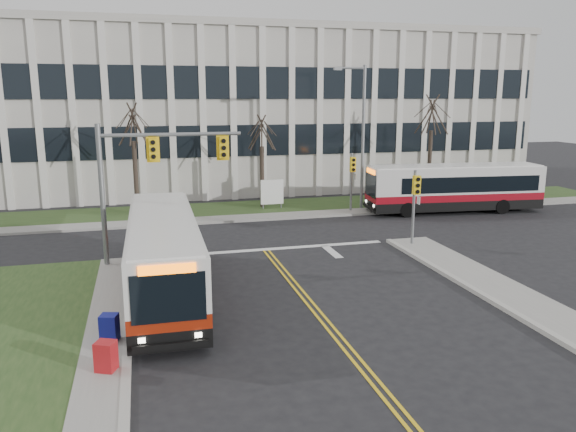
% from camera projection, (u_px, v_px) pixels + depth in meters
% --- Properties ---
extents(ground, '(120.00, 120.00, 0.00)m').
position_uv_depth(ground, '(316.00, 311.00, 19.52)').
color(ground, black).
rests_on(ground, ground).
extents(sidewalk_west, '(1.20, 26.00, 0.14)m').
position_uv_depth(sidewalk_west, '(93.00, 415.00, 13.04)').
color(sidewalk_west, '#9E9B93').
rests_on(sidewalk_west, ground).
extents(sidewalk_cross, '(44.00, 1.60, 0.14)m').
position_uv_depth(sidewalk_cross, '(319.00, 214.00, 35.12)').
color(sidewalk_cross, '#9E9B93').
rests_on(sidewalk_cross, ground).
extents(building_lawn, '(44.00, 5.00, 0.12)m').
position_uv_depth(building_lawn, '(307.00, 206.00, 37.77)').
color(building_lawn, '#2A461E').
rests_on(building_lawn, ground).
extents(office_building, '(40.00, 16.00, 12.00)m').
position_uv_depth(office_building, '(267.00, 111.00, 47.86)').
color(office_building, beige).
rests_on(office_building, ground).
extents(mast_arm_signal, '(6.11, 0.38, 6.20)m').
position_uv_depth(mast_arm_signal, '(142.00, 169.00, 24.00)').
color(mast_arm_signal, slate).
rests_on(mast_arm_signal, ground).
extents(signal_pole_near, '(0.34, 0.39, 3.80)m').
position_uv_depth(signal_pole_near, '(415.00, 197.00, 27.30)').
color(signal_pole_near, slate).
rests_on(signal_pole_near, ground).
extents(signal_pole_far, '(0.34, 0.39, 3.80)m').
position_uv_depth(signal_pole_far, '(352.00, 174.00, 35.34)').
color(signal_pole_far, slate).
rests_on(signal_pole_far, ground).
extents(streetlight, '(2.15, 0.25, 9.20)m').
position_uv_depth(streetlight, '(361.00, 130.00, 35.73)').
color(streetlight, slate).
rests_on(streetlight, ground).
extents(directory_sign, '(1.50, 0.12, 2.00)m').
position_uv_depth(directory_sign, '(272.00, 192.00, 36.44)').
color(directory_sign, slate).
rests_on(directory_sign, ground).
extents(tree_left, '(1.80, 1.80, 7.70)m').
position_uv_depth(tree_left, '(133.00, 126.00, 33.89)').
color(tree_left, '#42352B').
rests_on(tree_left, ground).
extents(tree_mid, '(1.80, 1.80, 6.82)m').
position_uv_depth(tree_mid, '(262.00, 134.00, 36.19)').
color(tree_mid, '#42352B').
rests_on(tree_mid, ground).
extents(tree_right, '(1.80, 1.80, 8.25)m').
position_uv_depth(tree_right, '(432.00, 117.00, 38.76)').
color(tree_right, '#42352B').
rests_on(tree_right, ground).
extents(bus_main, '(2.55, 11.02, 2.93)m').
position_uv_depth(bus_main, '(164.00, 258.00, 20.76)').
color(bus_main, silver).
rests_on(bus_main, ground).
extents(bus_cross, '(11.28, 3.43, 2.96)m').
position_uv_depth(bus_cross, '(454.00, 189.00, 35.82)').
color(bus_cross, silver).
rests_on(bus_cross, ground).
extents(newspaper_box_blue, '(0.60, 0.57, 0.95)m').
position_uv_depth(newspaper_box_blue, '(110.00, 330.00, 16.79)').
color(newspaper_box_blue, navy).
rests_on(newspaper_box_blue, ground).
extents(newspaper_box_red, '(0.64, 0.61, 0.95)m').
position_uv_depth(newspaper_box_red, '(106.00, 358.00, 14.96)').
color(newspaper_box_red, '#AE161B').
rests_on(newspaper_box_red, ground).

